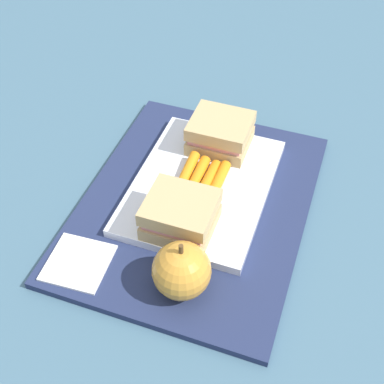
{
  "coord_description": "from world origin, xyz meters",
  "views": [
    {
      "loc": [
        0.43,
        0.15,
        0.5
      ],
      "look_at": [
        0.01,
        0.0,
        0.04
      ],
      "focal_mm": 48.86,
      "sensor_mm": 36.0,
      "label": 1
    }
  ],
  "objects_px": {
    "sandwich_half_right": "(180,214)",
    "paper_napkin": "(78,263)",
    "food_tray": "(202,186)",
    "sandwich_half_left": "(220,133)",
    "apple": "(182,270)",
    "carrot_sticks_bundle": "(202,179)"
  },
  "relations": [
    {
      "from": "sandwich_half_right",
      "to": "apple",
      "type": "bearing_deg",
      "value": 21.29
    },
    {
      "from": "sandwich_half_right",
      "to": "carrot_sticks_bundle",
      "type": "xyz_separation_m",
      "value": [
        -0.08,
        0.0,
        -0.01
      ]
    },
    {
      "from": "apple",
      "to": "paper_napkin",
      "type": "bearing_deg",
      "value": -85.64
    },
    {
      "from": "sandwich_half_right",
      "to": "carrot_sticks_bundle",
      "type": "height_order",
      "value": "sandwich_half_right"
    },
    {
      "from": "paper_napkin",
      "to": "food_tray",
      "type": "bearing_deg",
      "value": 149.08
    },
    {
      "from": "sandwich_half_left",
      "to": "apple",
      "type": "distance_m",
      "value": 0.23
    },
    {
      "from": "paper_napkin",
      "to": "sandwich_half_right",
      "type": "bearing_deg",
      "value": 130.55
    },
    {
      "from": "sandwich_half_right",
      "to": "apple",
      "type": "xyz_separation_m",
      "value": [
        0.07,
        0.03,
        -0.0
      ]
    },
    {
      "from": "food_tray",
      "to": "sandwich_half_left",
      "type": "relative_size",
      "value": 2.88
    },
    {
      "from": "sandwich_half_right",
      "to": "apple",
      "type": "height_order",
      "value": "apple"
    },
    {
      "from": "apple",
      "to": "carrot_sticks_bundle",
      "type": "bearing_deg",
      "value": -169.4
    },
    {
      "from": "carrot_sticks_bundle",
      "to": "apple",
      "type": "xyz_separation_m",
      "value": [
        0.15,
        0.03,
        0.01
      ]
    },
    {
      "from": "sandwich_half_left",
      "to": "sandwich_half_right",
      "type": "distance_m",
      "value": 0.16
    },
    {
      "from": "sandwich_half_right",
      "to": "paper_napkin",
      "type": "xyz_separation_m",
      "value": [
        0.08,
        -0.1,
        -0.03
      ]
    },
    {
      "from": "sandwich_half_left",
      "to": "carrot_sticks_bundle",
      "type": "relative_size",
      "value": 1.04
    },
    {
      "from": "sandwich_half_left",
      "to": "sandwich_half_right",
      "type": "bearing_deg",
      "value": 0.0
    },
    {
      "from": "carrot_sticks_bundle",
      "to": "apple",
      "type": "height_order",
      "value": "apple"
    },
    {
      "from": "sandwich_half_left",
      "to": "paper_napkin",
      "type": "relative_size",
      "value": 1.14
    },
    {
      "from": "sandwich_half_left",
      "to": "paper_napkin",
      "type": "bearing_deg",
      "value": -21.94
    },
    {
      "from": "sandwich_half_right",
      "to": "paper_napkin",
      "type": "distance_m",
      "value": 0.13
    },
    {
      "from": "food_tray",
      "to": "apple",
      "type": "xyz_separation_m",
      "value": [
        0.15,
        0.03,
        0.03
      ]
    },
    {
      "from": "food_tray",
      "to": "sandwich_half_right",
      "type": "bearing_deg",
      "value": 0.0
    }
  ]
}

